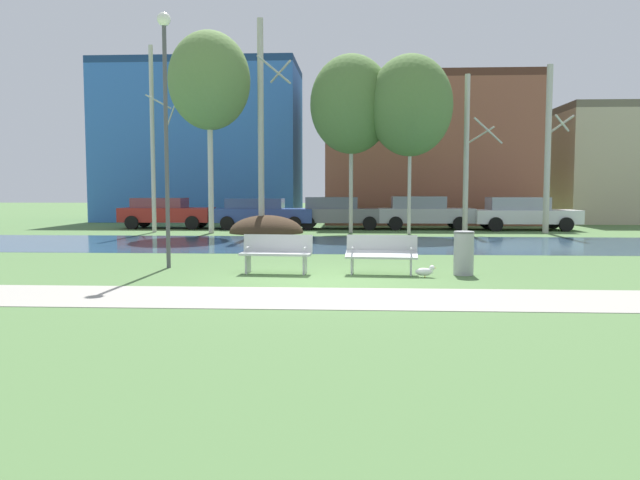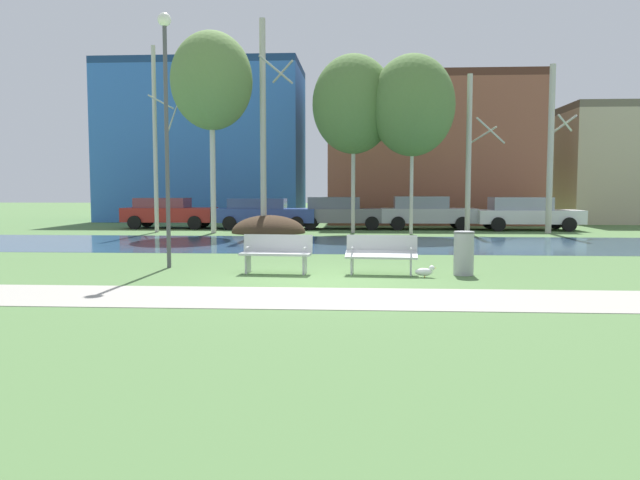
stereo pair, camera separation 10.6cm
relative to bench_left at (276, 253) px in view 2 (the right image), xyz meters
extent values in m
plane|color=#4C703D|center=(1.18, 8.83, -0.47)|extent=(120.00, 120.00, 0.00)
cube|color=#9E998E|center=(1.18, -3.19, -0.47)|extent=(60.00, 2.20, 0.01)
cube|color=#33516B|center=(1.18, 7.62, -0.47)|extent=(80.00, 6.85, 0.01)
ellipsoid|color=#423021|center=(-2.05, 12.90, -0.47)|extent=(3.21, 2.75, 1.54)
cube|color=#B2B5B7|center=(-0.01, -0.09, -0.02)|extent=(1.63, 0.59, 0.05)
cube|color=#B2B5B7|center=(0.01, 0.18, 0.20)|extent=(1.60, 0.19, 0.40)
cube|color=#B2B5B7|center=(-0.66, 0.01, -0.25)|extent=(0.07, 0.43, 0.45)
cube|color=#B2B5B7|center=(0.65, -0.08, -0.25)|extent=(0.07, 0.43, 0.45)
cylinder|color=#B2B5B7|center=(-0.66, -0.03, 0.12)|extent=(0.06, 0.28, 0.04)
cylinder|color=#B2B5B7|center=(0.65, -0.12, 0.12)|extent=(0.06, 0.28, 0.04)
cube|color=#B2B5B7|center=(2.37, -0.09, -0.02)|extent=(1.63, 0.59, 0.16)
cube|color=#B2B5B7|center=(2.39, 0.18, 0.20)|extent=(1.60, 0.19, 0.40)
cube|color=#B2B5B7|center=(1.72, 0.01, -0.25)|extent=(0.07, 0.43, 0.45)
cube|color=#B2B5B7|center=(3.03, -0.08, -0.25)|extent=(0.07, 0.43, 0.45)
cylinder|color=#B2B5B7|center=(1.72, -0.03, 0.12)|extent=(0.06, 0.28, 0.04)
cylinder|color=#B2B5B7|center=(3.03, -0.12, 0.12)|extent=(0.06, 0.28, 0.04)
cylinder|color=#999B9E|center=(4.20, -0.04, 0.02)|extent=(0.44, 0.44, 0.98)
torus|color=#5B5D5E|center=(4.20, -0.04, 0.48)|extent=(0.47, 0.47, 0.04)
ellipsoid|color=white|center=(3.28, -0.48, -0.35)|extent=(0.38, 0.17, 0.17)
sphere|color=white|center=(3.45, -0.48, -0.27)|extent=(0.12, 0.12, 0.12)
cone|color=gold|center=(3.51, -0.48, -0.27)|extent=(0.07, 0.04, 0.04)
cylinder|color=gold|center=(3.30, -0.52, -0.42)|extent=(0.01, 0.01, 0.10)
cylinder|color=gold|center=(3.30, -0.45, -0.42)|extent=(0.01, 0.01, 0.10)
cylinder|color=#4C4C51|center=(-2.75, 0.85, 2.41)|extent=(0.10, 0.10, 5.75)
sphere|color=white|center=(-2.75, 0.85, 5.43)|extent=(0.32, 0.32, 0.32)
cylinder|color=beige|center=(-7.03, 13.03, 3.56)|extent=(0.18, 0.18, 8.07)
cylinder|color=beige|center=(-6.38, 13.47, 4.51)|extent=(0.79, 1.11, 1.00)
cylinder|color=beige|center=(-6.59, 12.58, 5.13)|extent=(0.89, 0.87, 0.53)
cylinder|color=beige|center=(-4.40, 12.64, 3.68)|extent=(0.23, 0.23, 8.31)
ellipsoid|color=#668947|center=(-4.40, 12.64, 6.01)|extent=(3.46, 3.46, 4.15)
cylinder|color=#BCB7A8|center=(-2.23, 12.74, 4.06)|extent=(0.26, 0.26, 9.06)
cylinder|color=#BCB7A8|center=(-1.45, 13.27, 6.46)|extent=(1.10, 1.55, 0.72)
cylinder|color=#BCB7A8|center=(-1.57, 12.05, 6.32)|extent=(1.30, 1.27, 1.00)
cylinder|color=beige|center=(1.60, 13.27, 3.07)|extent=(0.17, 0.17, 7.09)
ellipsoid|color=#567A3D|center=(1.60, 13.27, 5.06)|extent=(3.53, 3.53, 4.24)
cylinder|color=beige|center=(4.07, 12.62, 2.97)|extent=(0.15, 0.15, 6.89)
ellipsoid|color=#567A3D|center=(4.07, 12.62, 4.90)|extent=(3.52, 3.52, 4.23)
cylinder|color=#BCB7A8|center=(6.53, 13.28, 2.91)|extent=(0.23, 0.23, 6.76)
cylinder|color=#BCB7A8|center=(7.21, 13.74, 3.75)|extent=(0.95, 1.33, 0.67)
cylinder|color=#BCB7A8|center=(7.29, 12.49, 3.83)|extent=(1.50, 1.46, 0.99)
cylinder|color=#BCB7A8|center=(10.00, 13.45, 3.11)|extent=(0.26, 0.26, 7.15)
cylinder|color=#BCB7A8|center=(10.63, 13.88, 4.18)|extent=(0.85, 1.19, 0.78)
cylinder|color=#BCB7A8|center=(10.43, 13.01, 4.19)|extent=(0.87, 0.85, 0.66)
cube|color=maroon|center=(-7.28, 15.79, 0.19)|extent=(4.36, 1.78, 0.68)
cube|color=brown|center=(-7.63, 15.79, 0.76)|extent=(2.45, 1.56, 0.47)
cylinder|color=black|center=(-5.84, 16.68, -0.15)|extent=(0.64, 0.22, 0.64)
cylinder|color=black|center=(-5.84, 14.92, -0.15)|extent=(0.64, 0.22, 0.64)
cylinder|color=black|center=(-8.72, 16.67, -0.15)|extent=(0.64, 0.22, 0.64)
cylinder|color=black|center=(-8.71, 14.91, -0.15)|extent=(0.64, 0.22, 0.64)
cube|color=#2D4793|center=(-2.57, 15.55, 0.17)|extent=(4.75, 1.72, 0.65)
cube|color=#32457F|center=(-2.95, 15.55, 0.74)|extent=(2.66, 1.51, 0.48)
cylinder|color=black|center=(-1.01, 16.41, -0.15)|extent=(0.64, 0.22, 0.64)
cylinder|color=black|center=(-1.00, 14.70, -0.15)|extent=(0.64, 0.22, 0.64)
cylinder|color=black|center=(-4.14, 16.39, -0.15)|extent=(0.64, 0.22, 0.64)
cylinder|color=black|center=(-4.13, 14.69, -0.15)|extent=(0.64, 0.22, 0.64)
cube|color=slate|center=(1.03, 15.77, 0.17)|extent=(4.33, 1.78, 0.65)
cube|color=slate|center=(0.69, 15.77, 0.77)|extent=(2.43, 1.56, 0.55)
cylinder|color=black|center=(2.46, 16.66, -0.15)|extent=(0.64, 0.22, 0.64)
cylinder|color=black|center=(2.46, 14.90, -0.15)|extent=(0.64, 0.22, 0.64)
cylinder|color=black|center=(-0.40, 16.65, -0.15)|extent=(0.64, 0.22, 0.64)
cylinder|color=black|center=(-0.39, 14.89, -0.15)|extent=(0.64, 0.22, 0.64)
cube|color=#B2B5BC|center=(5.11, 15.72, 0.18)|extent=(4.43, 1.74, 0.67)
cube|color=gray|center=(4.76, 15.72, 0.80)|extent=(2.48, 1.53, 0.56)
cylinder|color=black|center=(6.57, 16.59, -0.15)|extent=(0.64, 0.22, 0.64)
cylinder|color=black|center=(6.57, 14.87, -0.15)|extent=(0.64, 0.22, 0.64)
cylinder|color=black|center=(3.65, 16.58, -0.15)|extent=(0.64, 0.22, 0.64)
cylinder|color=black|center=(3.66, 14.86, -0.15)|extent=(0.64, 0.22, 0.64)
cube|color=silver|center=(9.64, 15.37, 0.16)|extent=(4.72, 1.89, 0.62)
cube|color=#949AAC|center=(9.27, 15.37, 0.76)|extent=(2.64, 1.66, 0.59)
cylinder|color=black|center=(11.19, 16.32, -0.15)|extent=(0.64, 0.22, 0.64)
cylinder|color=black|center=(11.20, 14.44, -0.15)|extent=(0.64, 0.22, 0.64)
cylinder|color=black|center=(8.09, 16.30, -0.15)|extent=(0.64, 0.22, 0.64)
cylinder|color=black|center=(8.09, 14.43, -0.15)|extent=(0.64, 0.22, 0.64)
cube|color=#3870C6|center=(-7.46, 23.74, 3.96)|extent=(11.66, 6.32, 8.87)
cube|color=navy|center=(-7.46, 23.74, 8.60)|extent=(11.66, 6.32, 0.40)
cube|color=brown|center=(5.82, 22.41, 3.32)|extent=(11.17, 7.95, 7.59)
cube|color=#4E2C21|center=(5.82, 22.41, 7.32)|extent=(11.17, 7.95, 0.40)
camera|label=1|loc=(1.77, -14.11, 1.45)|focal=35.30mm
camera|label=2|loc=(1.87, -14.10, 1.45)|focal=35.30mm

